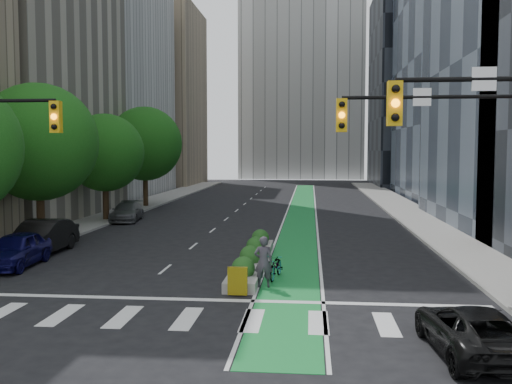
% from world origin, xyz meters
% --- Properties ---
extents(ground, '(160.00, 160.00, 0.00)m').
position_xyz_m(ground, '(0.00, 0.00, 0.00)').
color(ground, black).
rests_on(ground, ground).
extents(sidewalk_left, '(3.60, 90.00, 0.15)m').
position_xyz_m(sidewalk_left, '(-11.80, 25.00, 0.07)').
color(sidewalk_left, gray).
rests_on(sidewalk_left, ground).
extents(sidewalk_right, '(3.60, 90.00, 0.15)m').
position_xyz_m(sidewalk_right, '(11.80, 25.00, 0.07)').
color(sidewalk_right, gray).
rests_on(sidewalk_right, ground).
extents(bike_lane_paint, '(2.20, 70.00, 0.01)m').
position_xyz_m(bike_lane_paint, '(3.00, 30.00, 0.01)').
color(bike_lane_paint, '#188437').
rests_on(bike_lane_paint, ground).
extents(building_tan_far, '(14.00, 16.00, 26.00)m').
position_xyz_m(building_tan_far, '(-20.00, 66.00, 13.00)').
color(building_tan_far, tan).
rests_on(building_tan_far, ground).
extents(building_dark_end, '(14.00, 18.00, 28.00)m').
position_xyz_m(building_dark_end, '(20.00, 68.00, 14.00)').
color(building_dark_end, black).
rests_on(building_dark_end, ground).
extents(tree_mid, '(6.40, 6.40, 8.78)m').
position_xyz_m(tree_mid, '(-11.00, 12.00, 5.57)').
color(tree_mid, black).
rests_on(tree_mid, ground).
extents(tree_midfar, '(5.60, 5.60, 7.76)m').
position_xyz_m(tree_midfar, '(-11.00, 22.00, 4.95)').
color(tree_midfar, black).
rests_on(tree_midfar, ground).
extents(tree_far, '(6.60, 6.60, 9.00)m').
position_xyz_m(tree_far, '(-11.00, 32.00, 5.69)').
color(tree_far, black).
rests_on(tree_far, ground).
extents(signal_right, '(5.82, 0.51, 7.20)m').
position_xyz_m(signal_right, '(8.67, 0.47, 4.80)').
color(signal_right, black).
rests_on(signal_right, ground).
extents(median_planter, '(1.20, 10.26, 1.10)m').
position_xyz_m(median_planter, '(1.20, 7.04, 0.37)').
color(median_planter, gray).
rests_on(median_planter, ground).
extents(bicycle, '(0.94, 1.98, 1.00)m').
position_xyz_m(bicycle, '(2.39, 4.74, 0.50)').
color(bicycle, gray).
rests_on(bicycle, ground).
extents(cyclist, '(0.73, 0.50, 1.94)m').
position_xyz_m(cyclist, '(2.00, 3.21, 0.97)').
color(cyclist, '#3C3742').
rests_on(cyclist, ground).
extents(parked_car_left_near, '(2.09, 4.62, 1.54)m').
position_xyz_m(parked_car_left_near, '(-9.16, 5.88, 0.77)').
color(parked_car_left_near, '#0D0B45').
rests_on(parked_car_left_near, ground).
extents(parked_car_left_mid, '(1.80, 5.13, 1.69)m').
position_xyz_m(parked_car_left_mid, '(-9.50, 8.97, 0.84)').
color(parked_car_left_mid, black).
rests_on(parked_car_left_mid, ground).
extents(parked_car_left_far, '(2.53, 4.93, 1.37)m').
position_xyz_m(parked_car_left_far, '(-9.50, 22.13, 0.68)').
color(parked_car_left_far, '#515356').
rests_on(parked_car_left_far, ground).
extents(parked_car_right, '(2.41, 4.63, 1.25)m').
position_xyz_m(parked_car_right, '(7.83, -3.28, 0.62)').
color(parked_car_right, black).
rests_on(parked_car_right, ground).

